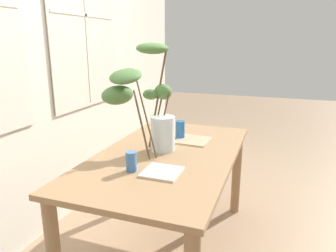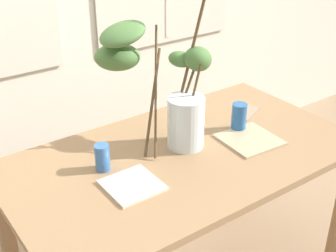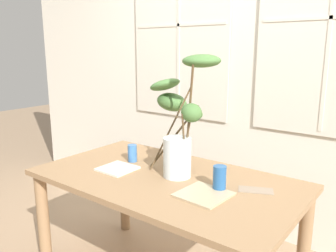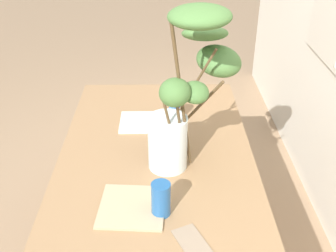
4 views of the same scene
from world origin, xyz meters
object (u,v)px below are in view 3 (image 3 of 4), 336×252
at_px(dining_table, 165,195).
at_px(plate_square_left, 117,169).
at_px(vase_with_branches, 180,117).
at_px(drinking_glass_blue_right, 220,178).
at_px(drinking_glass_blue_left, 132,153).
at_px(plate_square_right, 204,194).

relative_size(dining_table, plate_square_left, 7.55).
bearing_deg(vase_with_branches, plate_square_left, -145.12).
relative_size(drinking_glass_blue_right, plate_square_left, 0.65).
bearing_deg(drinking_glass_blue_left, drinking_glass_blue_right, -5.69).
xyz_separation_m(drinking_glass_blue_left, drinking_glass_blue_right, (0.70, -0.07, 0.01)).
height_order(drinking_glass_blue_right, plate_square_left, drinking_glass_blue_right).
relative_size(vase_with_branches, plate_square_left, 3.46).
relative_size(drinking_glass_blue_left, plate_square_right, 0.47).
height_order(dining_table, drinking_glass_blue_left, drinking_glass_blue_left).
height_order(dining_table, plate_square_left, plate_square_left).
xyz_separation_m(drinking_glass_blue_right, plate_square_left, (-0.66, -0.11, -0.06)).
bearing_deg(plate_square_left, vase_with_branches, 34.88).
distance_m(drinking_glass_blue_left, plate_square_left, 0.19).
bearing_deg(drinking_glass_blue_right, drinking_glass_blue_left, 174.31).
relative_size(dining_table, vase_with_branches, 2.18).
bearing_deg(dining_table, drinking_glass_blue_right, 3.72).
xyz_separation_m(vase_with_branches, plate_square_left, (-0.32, -0.22, -0.34)).
xyz_separation_m(vase_with_branches, plate_square_right, (0.31, -0.23, -0.34)).
bearing_deg(vase_with_branches, drinking_glass_blue_right, -18.82).
bearing_deg(plate_square_left, dining_table, 14.67).
xyz_separation_m(drinking_glass_blue_left, plate_square_left, (0.03, -0.18, -0.05)).
bearing_deg(drinking_glass_blue_right, plate_square_left, -170.97).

